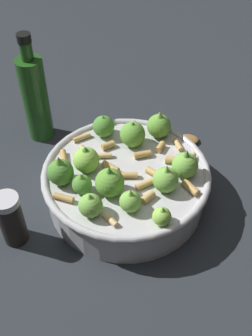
{
  "coord_description": "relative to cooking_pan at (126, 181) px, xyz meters",
  "views": [
    {
      "loc": [
        0.46,
        -0.14,
        0.56
      ],
      "look_at": [
        0.0,
        0.0,
        0.08
      ],
      "focal_mm": 42.7,
      "sensor_mm": 36.0,
      "label": 1
    }
  ],
  "objects": [
    {
      "name": "olive_oil_bottle",
      "position": [
        -0.23,
        -0.12,
        0.05
      ],
      "size": [
        0.05,
        0.05,
        0.23
      ],
      "color": "#1E4C19",
      "rests_on": "ground"
    },
    {
      "name": "cooking_pan",
      "position": [
        0.0,
        0.0,
        0.0
      ],
      "size": [
        0.29,
        0.29,
        0.13
      ],
      "color": "#B7B7BC",
      "rests_on": "ground"
    },
    {
      "name": "wooden_spoon",
      "position": [
        -0.13,
        0.1,
        -0.04
      ],
      "size": [
        0.07,
        0.21,
        0.02
      ],
      "color": "olive",
      "rests_on": "ground"
    },
    {
      "name": "pepper_shaker",
      "position": [
        0.03,
        -0.2,
        0.0
      ],
      "size": [
        0.04,
        0.04,
        0.1
      ],
      "color": "black",
      "rests_on": "ground"
    },
    {
      "name": "ground_plane",
      "position": [
        0.0,
        0.0,
        -0.05
      ],
      "size": [
        2.4,
        2.4,
        0.0
      ],
      "primitive_type": "plane",
      "color": "#23282D"
    }
  ]
}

